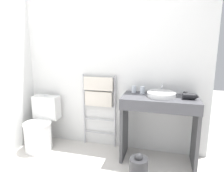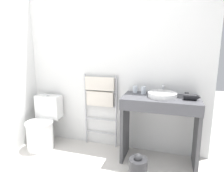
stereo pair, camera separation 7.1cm
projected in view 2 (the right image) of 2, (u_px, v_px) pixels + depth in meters
wall_back at (111, 67)px, 2.87m from camera, size 2.75×0.12×2.36m
toilet at (43, 126)px, 2.95m from camera, size 0.39×0.55×0.75m
towel_radiator at (100, 96)px, 2.89m from camera, size 0.50×0.06×1.08m
vanity_counter at (160, 119)px, 2.49m from camera, size 0.93×0.47×0.87m
sink_basin at (162, 95)px, 2.44m from camera, size 0.35×0.35×0.06m
faucet at (163, 88)px, 2.60m from camera, size 0.02×0.10×0.12m
cup_near_wall at (135, 89)px, 2.67m from camera, size 0.06×0.06×0.09m
cup_near_edge at (143, 90)px, 2.61m from camera, size 0.06×0.06×0.10m
hair_dryer at (191, 97)px, 2.32m from camera, size 0.18×0.17×0.07m
trash_bin at (138, 170)px, 2.18m from camera, size 0.20×0.24×0.35m
bath_mat at (15, 166)px, 2.50m from camera, size 0.56×0.36×0.01m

